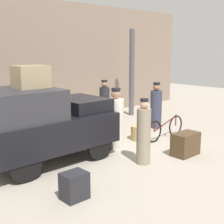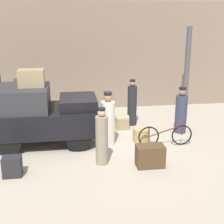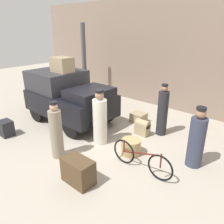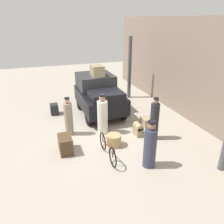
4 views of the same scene
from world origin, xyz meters
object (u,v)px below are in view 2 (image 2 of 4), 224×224
at_px(bicycle, 165,135).
at_px(wicker_basket, 141,135).
at_px(trunk_large_brown, 12,166).
at_px(trunk_barrel_dark, 122,122).
at_px(porter_standing_middle, 132,104).
at_px(porter_with_bicycle, 108,121).
at_px(porter_carrying_trunk, 102,139).
at_px(conductor_in_dark_uniform, 181,112).
at_px(trunk_wicker_pale, 150,156).
at_px(suitcase_tan_flat, 101,119).
at_px(trunk_on_truck_roof, 31,78).
at_px(truck, 40,113).

bearing_deg(bicycle, wicker_basket, 144.17).
bearing_deg(trunk_large_brown, bicycle, 16.75).
distance_m(bicycle, trunk_barrel_dark, 1.97).
bearing_deg(porter_standing_middle, porter_with_bicycle, -122.72).
height_order(wicker_basket, porter_carrying_trunk, porter_carrying_trunk).
distance_m(porter_carrying_trunk, trunk_large_brown, 2.38).
bearing_deg(trunk_large_brown, porter_carrying_trunk, 9.12).
distance_m(porter_standing_middle, conductor_in_dark_uniform, 1.81).
bearing_deg(trunk_wicker_pale, porter_with_bicycle, 118.75).
xyz_separation_m(bicycle, trunk_barrel_dark, (-1.06, 1.66, -0.06)).
bearing_deg(wicker_basket, suitcase_tan_flat, 119.19).
bearing_deg(trunk_on_truck_roof, trunk_large_brown, -100.14).
distance_m(wicker_basket, porter_with_bicycle, 1.23).
relative_size(truck, porter_with_bicycle, 1.92).
bearing_deg(trunk_barrel_dark, porter_standing_middle, 45.88).
xyz_separation_m(porter_with_bicycle, conductor_in_dark_uniform, (2.63, 0.74, -0.04)).
relative_size(truck, suitcase_tan_flat, 6.14).
relative_size(porter_carrying_trunk, suitcase_tan_flat, 3.01).
bearing_deg(wicker_basket, truck, 173.61).
bearing_deg(porter_with_bicycle, porter_standing_middle, 57.28).
bearing_deg(bicycle, truck, 167.84).
relative_size(wicker_basket, porter_with_bicycle, 0.32).
distance_m(conductor_in_dark_uniform, trunk_barrel_dark, 2.07).
bearing_deg(porter_carrying_trunk, trunk_large_brown, -170.88).
distance_m(truck, wicker_basket, 3.28).
distance_m(wicker_basket, conductor_in_dark_uniform, 1.74).
bearing_deg(trunk_wicker_pale, trunk_on_truck_roof, 146.31).
bearing_deg(bicycle, trunk_large_brown, -163.25).
distance_m(wicker_basket, trunk_wicker_pale, 1.77).
height_order(porter_standing_middle, trunk_on_truck_roof, trunk_on_truck_roof).
bearing_deg(porter_carrying_trunk, wicker_basket, 44.67).
distance_m(bicycle, porter_carrying_trunk, 2.32).
xyz_separation_m(truck, trunk_on_truck_roof, (-0.19, 0.00, 1.10)).
relative_size(porter_standing_middle, trunk_barrel_dark, 3.24).
height_order(trunk_large_brown, trunk_on_truck_roof, trunk_on_truck_roof).
distance_m(bicycle, wicker_basket, 0.81).
bearing_deg(trunk_large_brown, trunk_on_truck_roof, 79.86).
xyz_separation_m(truck, wicker_basket, (3.17, -0.35, -0.78)).
relative_size(truck, wicker_basket, 5.97).
height_order(trunk_barrel_dark, suitcase_tan_flat, trunk_barrel_dark).
bearing_deg(bicycle, trunk_wicker_pale, -122.54).
bearing_deg(porter_with_bicycle, porter_carrying_trunk, -104.41).
distance_m(porter_with_bicycle, trunk_barrel_dark, 1.54).
distance_m(suitcase_tan_flat, trunk_large_brown, 4.59).
height_order(truck, porter_carrying_trunk, truck).
xyz_separation_m(truck, porter_carrying_trunk, (1.73, -1.77, -0.26)).
bearing_deg(suitcase_tan_flat, trunk_on_truck_roof, -144.41).
xyz_separation_m(porter_standing_middle, trunk_wicker_pale, (-0.21, -3.41, -0.49)).
height_order(trunk_wicker_pale, trunk_on_truck_roof, trunk_on_truck_roof).
height_order(conductor_in_dark_uniform, trunk_large_brown, conductor_in_dark_uniform).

